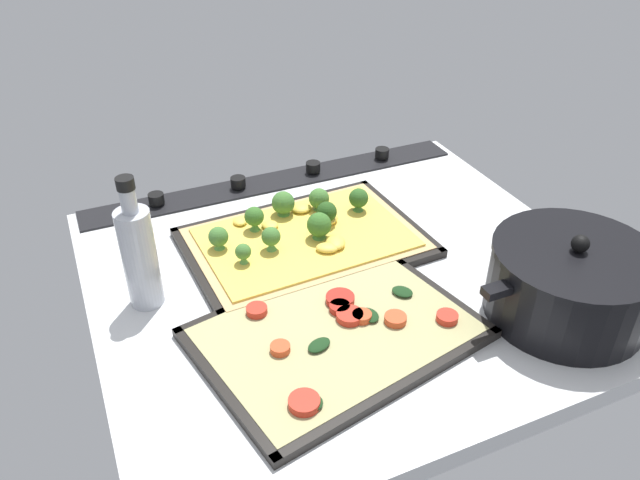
{
  "coord_description": "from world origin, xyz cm",
  "views": [
    {
      "loc": [
        35.27,
        69.28,
        57.92
      ],
      "look_at": [
        3.59,
        -2.53,
        5.21
      ],
      "focal_mm": 35.2,
      "sensor_mm": 36.0,
      "label": 1
    }
  ],
  "objects_px": {
    "broccoli_pizza": "(303,233)",
    "cooking_pot": "(569,283)",
    "baking_tray_front": "(305,244)",
    "veggie_pizza_back": "(338,331)",
    "oil_bottle": "(139,255)",
    "baking_tray_back": "(337,335)"
  },
  "relations": [
    {
      "from": "baking_tray_back",
      "to": "oil_bottle",
      "type": "bearing_deg",
      "value": -39.38
    },
    {
      "from": "broccoli_pizza",
      "to": "cooking_pot",
      "type": "distance_m",
      "value": 0.41
    },
    {
      "from": "veggie_pizza_back",
      "to": "baking_tray_back",
      "type": "bearing_deg",
      "value": -28.39
    },
    {
      "from": "broccoli_pizza",
      "to": "oil_bottle",
      "type": "relative_size",
      "value": 1.8
    },
    {
      "from": "cooking_pot",
      "to": "oil_bottle",
      "type": "bearing_deg",
      "value": -26.23
    },
    {
      "from": "cooking_pot",
      "to": "baking_tray_front",
      "type": "bearing_deg",
      "value": -48.36
    },
    {
      "from": "veggie_pizza_back",
      "to": "cooking_pot",
      "type": "height_order",
      "value": "cooking_pot"
    },
    {
      "from": "oil_bottle",
      "to": "cooking_pot",
      "type": "bearing_deg",
      "value": 153.77
    },
    {
      "from": "baking_tray_back",
      "to": "oil_bottle",
      "type": "relative_size",
      "value": 2.0
    },
    {
      "from": "baking_tray_front",
      "to": "broccoli_pizza",
      "type": "relative_size",
      "value": 1.07
    },
    {
      "from": "broccoli_pizza",
      "to": "baking_tray_back",
      "type": "bearing_deg",
      "value": 78.62
    },
    {
      "from": "baking_tray_front",
      "to": "cooking_pot",
      "type": "relative_size",
      "value": 1.34
    },
    {
      "from": "baking_tray_front",
      "to": "broccoli_pizza",
      "type": "distance_m",
      "value": 0.02
    },
    {
      "from": "broccoli_pizza",
      "to": "veggie_pizza_back",
      "type": "bearing_deg",
      "value": 78.94
    },
    {
      "from": "broccoli_pizza",
      "to": "oil_bottle",
      "type": "height_order",
      "value": "oil_bottle"
    },
    {
      "from": "baking_tray_front",
      "to": "cooking_pot",
      "type": "distance_m",
      "value": 0.41
    },
    {
      "from": "broccoli_pizza",
      "to": "baking_tray_back",
      "type": "xyz_separation_m",
      "value": [
        0.05,
        0.23,
        -0.02
      ]
    },
    {
      "from": "baking_tray_front",
      "to": "veggie_pizza_back",
      "type": "height_order",
      "value": "veggie_pizza_back"
    },
    {
      "from": "veggie_pizza_back",
      "to": "oil_bottle",
      "type": "height_order",
      "value": "oil_bottle"
    },
    {
      "from": "broccoli_pizza",
      "to": "cooking_pot",
      "type": "height_order",
      "value": "cooking_pot"
    },
    {
      "from": "baking_tray_front",
      "to": "veggie_pizza_back",
      "type": "relative_size",
      "value": 1.04
    },
    {
      "from": "baking_tray_front",
      "to": "oil_bottle",
      "type": "height_order",
      "value": "oil_bottle"
    }
  ]
}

